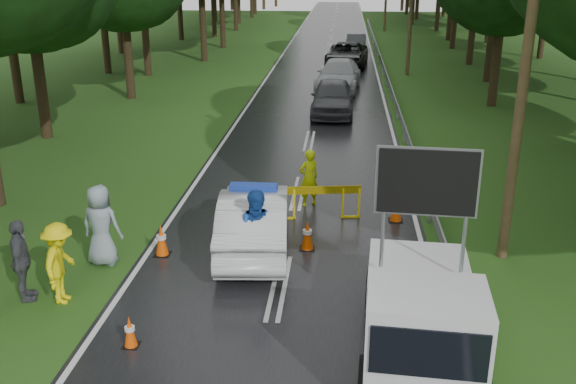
# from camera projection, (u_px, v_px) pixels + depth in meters

# --- Properties ---
(ground) EXTENTS (160.00, 160.00, 0.00)m
(ground) POSITION_uv_depth(u_px,v_px,m) (279.00, 287.00, 14.01)
(ground) COLOR #254E16
(ground) RESTS_ON ground
(road) EXTENTS (7.00, 140.00, 0.02)m
(road) POSITION_uv_depth(u_px,v_px,m) (324.00, 68.00, 42.09)
(road) COLOR black
(road) RESTS_ON ground
(guardrail) EXTENTS (0.12, 60.06, 0.70)m
(guardrail) POSITION_uv_depth(u_px,v_px,m) (382.00, 62.00, 41.30)
(guardrail) COLOR gray
(guardrail) RESTS_ON ground
(utility_pole_near) EXTENTS (1.40, 0.24, 10.00)m
(utility_pole_near) POSITION_uv_depth(u_px,v_px,m) (528.00, 43.00, 13.73)
(utility_pole_near) COLOR #453520
(utility_pole_near) RESTS_ON ground
(police_sedan) EXTENTS (2.01, 4.75, 1.68)m
(police_sedan) POSITION_uv_depth(u_px,v_px,m) (254.00, 220.00, 15.65)
(police_sedan) COLOR silver
(police_sedan) RESTS_ON ground
(work_truck) EXTENTS (2.28, 4.61, 3.58)m
(work_truck) POSITION_uv_depth(u_px,v_px,m) (422.00, 312.00, 11.15)
(work_truck) COLOR gray
(work_truck) RESTS_ON ground
(barrier) EXTENTS (2.30, 0.38, 0.96)m
(barrier) POSITION_uv_depth(u_px,v_px,m) (319.00, 194.00, 17.45)
(barrier) COLOR yellow
(barrier) RESTS_ON ground
(officer) EXTENTS (0.74, 0.66, 1.69)m
(officer) POSITION_uv_depth(u_px,v_px,m) (309.00, 178.00, 18.37)
(officer) COLOR #BCD50B
(officer) RESTS_ON ground
(civilian) EXTENTS (1.05, 0.86, 2.01)m
(civilian) POSITION_uv_depth(u_px,v_px,m) (259.00, 234.00, 14.23)
(civilian) COLOR #174398
(civilian) RESTS_ON ground
(bystander_left) EXTENTS (0.71, 1.16, 1.75)m
(bystander_left) POSITION_uv_depth(u_px,v_px,m) (60.00, 263.00, 13.15)
(bystander_left) COLOR yellow
(bystander_left) RESTS_ON ground
(bystander_mid) EXTENTS (0.77, 1.14, 1.79)m
(bystander_mid) POSITION_uv_depth(u_px,v_px,m) (21.00, 261.00, 13.21)
(bystander_mid) COLOR #44464D
(bystander_mid) RESTS_ON ground
(bystander_right) EXTENTS (1.02, 0.73, 1.94)m
(bystander_right) POSITION_uv_depth(u_px,v_px,m) (101.00, 225.00, 14.79)
(bystander_right) COLOR gray
(bystander_right) RESTS_ON ground
(queue_car_first) EXTENTS (1.94, 4.74, 1.61)m
(queue_car_first) POSITION_uv_depth(u_px,v_px,m) (333.00, 97.00, 29.34)
(queue_car_first) COLOR #3F4147
(queue_car_first) RESTS_ON ground
(queue_car_second) EXTENTS (2.67, 5.62, 1.58)m
(queue_car_second) POSITION_uv_depth(u_px,v_px,m) (339.00, 75.00, 34.95)
(queue_car_second) COLOR #AAACB2
(queue_car_second) RESTS_ON ground
(queue_car_third) EXTENTS (3.02, 5.81, 1.56)m
(queue_car_third) POSITION_uv_depth(u_px,v_px,m) (347.00, 55.00, 42.70)
(queue_car_third) COLOR black
(queue_car_third) RESTS_ON ground
(queue_car_fourth) EXTENTS (1.68, 4.04, 1.30)m
(queue_car_fourth) POSITION_uv_depth(u_px,v_px,m) (356.00, 43.00, 49.74)
(queue_car_fourth) COLOR #3B3E42
(queue_car_fourth) RESTS_ON ground
(cone_near_left) EXTENTS (0.30, 0.30, 0.64)m
(cone_near_left) POSITION_uv_depth(u_px,v_px,m) (130.00, 332.00, 11.76)
(cone_near_left) COLOR black
(cone_near_left) RESTS_ON ground
(cone_center) EXTENTS (0.37, 0.37, 0.79)m
(cone_center) POSITION_uv_depth(u_px,v_px,m) (307.00, 235.00, 15.71)
(cone_center) COLOR black
(cone_center) RESTS_ON ground
(cone_far) EXTENTS (0.32, 0.32, 0.68)m
(cone_far) POSITION_uv_depth(u_px,v_px,m) (281.00, 228.00, 16.25)
(cone_far) COLOR black
(cone_far) RESTS_ON ground
(cone_left_mid) EXTENTS (0.38, 0.38, 0.80)m
(cone_left_mid) POSITION_uv_depth(u_px,v_px,m) (161.00, 241.00, 15.39)
(cone_left_mid) COLOR black
(cone_left_mid) RESTS_ON ground
(cone_right) EXTENTS (0.39, 0.39, 0.82)m
(cone_right) POSITION_uv_depth(u_px,v_px,m) (396.00, 208.00, 17.40)
(cone_right) COLOR black
(cone_right) RESTS_ON ground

